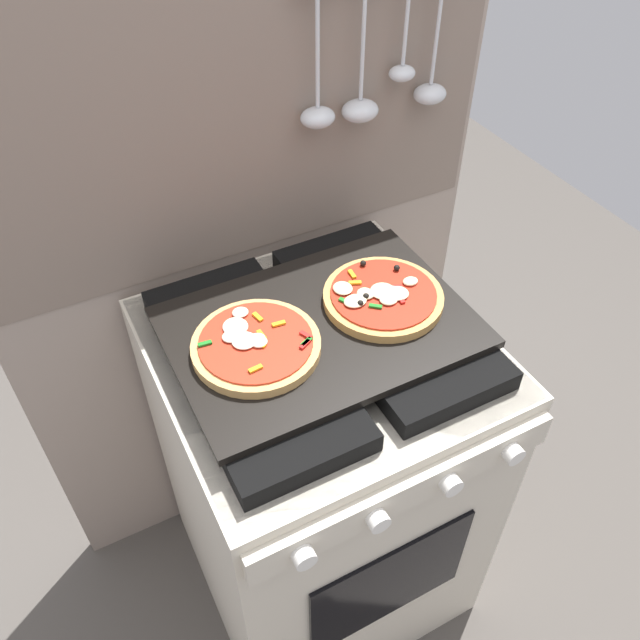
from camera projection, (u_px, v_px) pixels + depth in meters
name	position (u px, v px, depth m)	size (l,w,h in m)	color
ground_plane	(320.00, 561.00, 1.81)	(4.00, 4.00, 0.00)	#4C4742
kitchen_backsplash	(253.00, 273.00, 1.48)	(1.10, 0.09, 1.55)	gray
stove	(320.00, 470.00, 1.50)	(0.60, 0.64, 0.90)	beige
baking_tray	(320.00, 327.00, 1.18)	(0.54, 0.38, 0.02)	black
pizza_left	(255.00, 344.00, 1.12)	(0.22, 0.22, 0.03)	tan
pizza_right	(383.00, 297.00, 1.21)	(0.22, 0.22, 0.03)	tan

